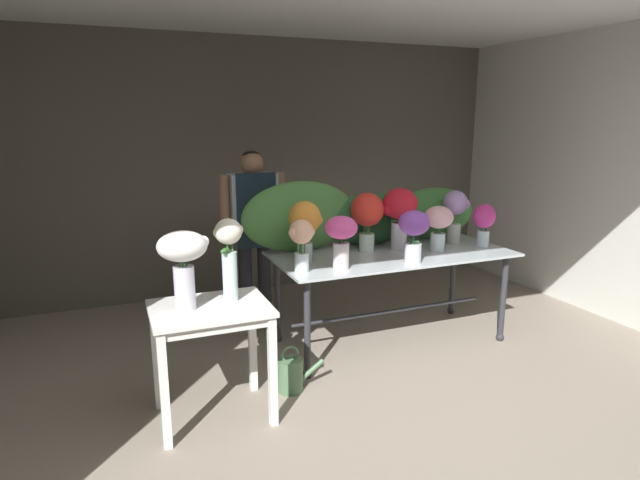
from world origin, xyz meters
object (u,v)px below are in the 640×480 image
object	(u,v)px
watering_can	(291,374)
vase_violet_peonies	(414,230)
display_table_glass	(392,266)
vase_blush_ranunculus	(438,223)
side_table_white	(211,322)
vase_cream_lisianthus_tall	(229,252)
vase_lilac_roses	(456,211)
vase_peach_tulips	(301,241)
vase_magenta_snapdragons	(484,221)
vase_scarlet_hydrangea	(367,214)
florist	(254,220)
vase_fuchsia_freesia	(341,236)
vase_sunset_lilies	(305,223)
vase_crimson_carnations	(400,211)
vase_white_roses_tall	(183,258)

from	to	relation	value
watering_can	vase_violet_peonies	bearing A→B (deg)	8.33
display_table_glass	vase_blush_ranunculus	distance (m)	0.53
side_table_white	vase_cream_lisianthus_tall	world-z (taller)	vase_cream_lisianthus_tall
vase_lilac_roses	vase_peach_tulips	world-z (taller)	vase_lilac_roses
side_table_white	vase_magenta_snapdragons	size ratio (longest dim) A/B	2.02
side_table_white	vase_violet_peonies	xyz separation A→B (m)	(1.64, 0.28, 0.41)
vase_scarlet_hydrangea	vase_violet_peonies	bearing A→B (deg)	-69.77
florist	vase_fuchsia_freesia	world-z (taller)	florist
vase_cream_lisianthus_tall	vase_peach_tulips	bearing A→B (deg)	27.82
vase_scarlet_hydrangea	watering_can	xyz separation A→B (m)	(-0.90, -0.63, -0.99)
vase_violet_peonies	vase_sunset_lilies	world-z (taller)	vase_sunset_lilies
vase_fuchsia_freesia	vase_sunset_lilies	xyz separation A→B (m)	(-0.18, 0.28, 0.06)
vase_lilac_roses	vase_scarlet_hydrangea	bearing A→B (deg)	178.68
vase_fuchsia_freesia	watering_can	size ratio (longest dim) A/B	1.14
display_table_glass	florist	xyz separation A→B (m)	(-0.98, 0.77, 0.32)
florist	vase_cream_lisianthus_tall	distance (m)	1.43
florist	vase_sunset_lilies	distance (m)	0.80
display_table_glass	vase_scarlet_hydrangea	size ratio (longest dim) A/B	4.01
vase_blush_ranunculus	watering_can	bearing A→B (deg)	-164.37
display_table_glass	vase_fuchsia_freesia	world-z (taller)	vase_fuchsia_freesia
vase_fuchsia_freesia	vase_violet_peonies	distance (m)	0.59
vase_fuchsia_freesia	vase_lilac_roses	bearing A→B (deg)	16.49
vase_violet_peonies	side_table_white	bearing A→B (deg)	-170.37
vase_blush_ranunculus	display_table_glass	bearing A→B (deg)	167.38
vase_scarlet_hydrangea	vase_sunset_lilies	bearing A→B (deg)	-168.54
vase_violet_peonies	vase_blush_ranunculus	world-z (taller)	vase_violet_peonies
vase_lilac_roses	vase_crimson_carnations	distance (m)	0.60
vase_white_roses_tall	vase_blush_ranunculus	bearing A→B (deg)	13.71
display_table_glass	watering_can	distance (m)	1.31
vase_peach_tulips	watering_can	size ratio (longest dim) A/B	1.11
vase_fuchsia_freesia	vase_cream_lisianthus_tall	distance (m)	0.95
side_table_white	display_table_glass	bearing A→B (deg)	20.60
vase_crimson_carnations	vase_magenta_snapdragons	world-z (taller)	vase_crimson_carnations
vase_peach_tulips	vase_fuchsia_freesia	xyz separation A→B (m)	(0.31, -0.03, 0.02)
vase_fuchsia_freesia	vase_sunset_lilies	bearing A→B (deg)	122.95
vase_sunset_lilies	vase_scarlet_hydrangea	bearing A→B (deg)	11.46
display_table_glass	vase_fuchsia_freesia	xyz separation A→B (m)	(-0.59, -0.28, 0.37)
vase_blush_ranunculus	vase_cream_lisianthus_tall	xyz separation A→B (m)	(-1.89, -0.48, 0.04)
florist	vase_white_roses_tall	world-z (taller)	florist
vase_scarlet_hydrangea	vase_magenta_snapdragons	bearing A→B (deg)	-12.40
vase_peach_tulips	vase_crimson_carnations	bearing A→B (deg)	17.45
side_table_white	watering_can	distance (m)	0.78
vase_lilac_roses	vase_peach_tulips	size ratio (longest dim) A/B	1.21
florist	watering_can	xyz separation A→B (m)	(-0.10, -1.27, -0.88)
vase_magenta_snapdragons	vase_violet_peonies	bearing A→B (deg)	-164.42
vase_peach_tulips	vase_white_roses_tall	size ratio (longest dim) A/B	0.80
side_table_white	florist	world-z (taller)	florist
vase_cream_lisianthus_tall	vase_white_roses_tall	bearing A→B (deg)	-168.98
vase_fuchsia_freesia	vase_magenta_snapdragons	xyz separation A→B (m)	(1.45, 0.18, -0.03)
display_table_glass	vase_fuchsia_freesia	distance (m)	0.75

